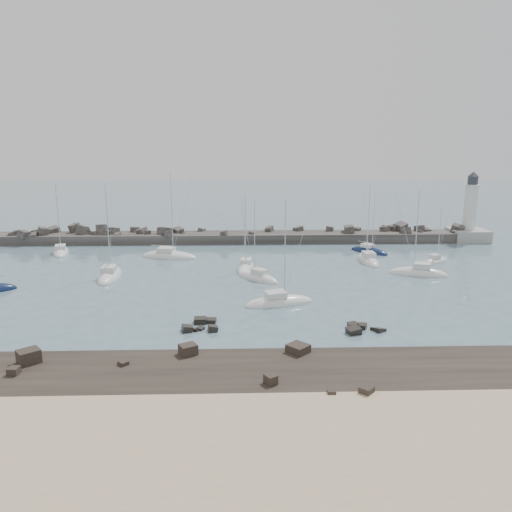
{
  "coord_description": "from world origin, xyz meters",
  "views": [
    {
      "loc": [
        0.81,
        -60.67,
        19.8
      ],
      "look_at": [
        3.0,
        12.0,
        3.01
      ],
      "focal_mm": 35.0,
      "sensor_mm": 36.0,
      "label": 1
    }
  ],
  "objects_px": {
    "sailboat_7": "(279,303)",
    "lighthouse": "(468,225)",
    "sailboat_5": "(258,278)",
    "sailboat_8": "(369,252)",
    "sailboat_10": "(368,261)",
    "sailboat_12": "(436,262)",
    "sailboat_1": "(61,252)",
    "sailboat_6": "(246,268)",
    "sailboat_9": "(418,274)",
    "sailboat_4": "(169,257)",
    "sailboat_3": "(110,276)"
  },
  "relations": [
    {
      "from": "sailboat_8",
      "to": "sailboat_10",
      "type": "xyz_separation_m",
      "value": [
        -2.02,
        -7.1,
        0.02
      ]
    },
    {
      "from": "sailboat_6",
      "to": "sailboat_12",
      "type": "height_order",
      "value": "sailboat_6"
    },
    {
      "from": "sailboat_12",
      "to": "sailboat_4",
      "type": "bearing_deg",
      "value": 173.75
    },
    {
      "from": "sailboat_1",
      "to": "sailboat_12",
      "type": "bearing_deg",
      "value": -8.03
    },
    {
      "from": "sailboat_9",
      "to": "sailboat_10",
      "type": "bearing_deg",
      "value": 122.64
    },
    {
      "from": "lighthouse",
      "to": "sailboat_7",
      "type": "height_order",
      "value": "lighthouse"
    },
    {
      "from": "sailboat_3",
      "to": "sailboat_9",
      "type": "bearing_deg",
      "value": -0.02
    },
    {
      "from": "sailboat_1",
      "to": "sailboat_7",
      "type": "relative_size",
      "value": 0.97
    },
    {
      "from": "sailboat_4",
      "to": "sailboat_5",
      "type": "bearing_deg",
      "value": -43.87
    },
    {
      "from": "sailboat_5",
      "to": "sailboat_6",
      "type": "height_order",
      "value": "sailboat_6"
    },
    {
      "from": "sailboat_7",
      "to": "sailboat_6",
      "type": "bearing_deg",
      "value": 102.59
    },
    {
      "from": "sailboat_5",
      "to": "sailboat_8",
      "type": "xyz_separation_m",
      "value": [
        20.9,
        17.54,
        -0.01
      ]
    },
    {
      "from": "sailboat_5",
      "to": "sailboat_10",
      "type": "xyz_separation_m",
      "value": [
        18.87,
        10.44,
        0.0
      ]
    },
    {
      "from": "sailboat_4",
      "to": "sailboat_8",
      "type": "distance_m",
      "value": 36.04
    },
    {
      "from": "sailboat_8",
      "to": "sailboat_12",
      "type": "bearing_deg",
      "value": -41.26
    },
    {
      "from": "sailboat_5",
      "to": "sailboat_9",
      "type": "relative_size",
      "value": 0.9
    },
    {
      "from": "sailboat_6",
      "to": "sailboat_8",
      "type": "distance_m",
      "value": 25.39
    },
    {
      "from": "lighthouse",
      "to": "sailboat_4",
      "type": "relative_size",
      "value": 0.92
    },
    {
      "from": "sailboat_1",
      "to": "sailboat_8",
      "type": "relative_size",
      "value": 1.11
    },
    {
      "from": "lighthouse",
      "to": "sailboat_9",
      "type": "xyz_separation_m",
      "value": [
        -19.35,
        -26.45,
        -2.93
      ]
    },
    {
      "from": "sailboat_1",
      "to": "sailboat_6",
      "type": "bearing_deg",
      "value": -20.93
    },
    {
      "from": "sailboat_3",
      "to": "sailboat_9",
      "type": "distance_m",
      "value": 46.44
    },
    {
      "from": "sailboat_7",
      "to": "sailboat_8",
      "type": "bearing_deg",
      "value": 57.32
    },
    {
      "from": "sailboat_4",
      "to": "sailboat_8",
      "type": "relative_size",
      "value": 1.3
    },
    {
      "from": "sailboat_6",
      "to": "sailboat_10",
      "type": "xyz_separation_m",
      "value": [
        20.54,
        4.55,
        0.01
      ]
    },
    {
      "from": "sailboat_10",
      "to": "sailboat_5",
      "type": "bearing_deg",
      "value": -151.05
    },
    {
      "from": "sailboat_3",
      "to": "sailboat_6",
      "type": "height_order",
      "value": "sailboat_3"
    },
    {
      "from": "sailboat_3",
      "to": "sailboat_6",
      "type": "xyz_separation_m",
      "value": [
        20.32,
        4.16,
        -0.01
      ]
    },
    {
      "from": "sailboat_9",
      "to": "sailboat_7",
      "type": "bearing_deg",
      "value": -149.14
    },
    {
      "from": "sailboat_8",
      "to": "sailboat_5",
      "type": "bearing_deg",
      "value": -139.99
    },
    {
      "from": "sailboat_10",
      "to": "sailboat_1",
      "type": "bearing_deg",
      "value": 171.32
    },
    {
      "from": "sailboat_1",
      "to": "sailboat_12",
      "type": "relative_size",
      "value": 1.37
    },
    {
      "from": "lighthouse",
      "to": "sailboat_10",
      "type": "height_order",
      "value": "lighthouse"
    },
    {
      "from": "sailboat_3",
      "to": "sailboat_10",
      "type": "height_order",
      "value": "sailboat_3"
    },
    {
      "from": "sailboat_1",
      "to": "sailboat_6",
      "type": "xyz_separation_m",
      "value": [
        33.45,
        -12.79,
        0.01
      ]
    },
    {
      "from": "sailboat_7",
      "to": "sailboat_10",
      "type": "relative_size",
      "value": 0.99
    },
    {
      "from": "sailboat_10",
      "to": "sailboat_8",
      "type": "bearing_deg",
      "value": 74.09
    },
    {
      "from": "lighthouse",
      "to": "sailboat_5",
      "type": "xyz_separation_m",
      "value": [
        -43.8,
        -28.17,
        -2.95
      ]
    },
    {
      "from": "sailboat_8",
      "to": "sailboat_6",
      "type": "bearing_deg",
      "value": -152.69
    },
    {
      "from": "sailboat_8",
      "to": "sailboat_4",
      "type": "bearing_deg",
      "value": -175.04
    },
    {
      "from": "sailboat_4",
      "to": "sailboat_3",
      "type": "bearing_deg",
      "value": -118.82
    },
    {
      "from": "lighthouse",
      "to": "sailboat_10",
      "type": "relative_size",
      "value": 1.04
    },
    {
      "from": "sailboat_1",
      "to": "sailboat_7",
      "type": "xyz_separation_m",
      "value": [
        37.35,
        -30.24,
        0.01
      ]
    },
    {
      "from": "sailboat_5",
      "to": "sailboat_7",
      "type": "xyz_separation_m",
      "value": [
        2.23,
        -11.56,
        -0.0
      ]
    },
    {
      "from": "sailboat_7",
      "to": "lighthouse",
      "type": "bearing_deg",
      "value": 43.7
    },
    {
      "from": "sailboat_10",
      "to": "sailboat_12",
      "type": "relative_size",
      "value": 1.41
    },
    {
      "from": "lighthouse",
      "to": "sailboat_3",
      "type": "bearing_deg",
      "value": -158.11
    },
    {
      "from": "lighthouse",
      "to": "sailboat_1",
      "type": "relative_size",
      "value": 1.07
    },
    {
      "from": "sailboat_5",
      "to": "sailboat_6",
      "type": "xyz_separation_m",
      "value": [
        -1.67,
        5.89,
        -0.0
      ]
    },
    {
      "from": "sailboat_6",
      "to": "sailboat_9",
      "type": "distance_m",
      "value": 26.45
    }
  ]
}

